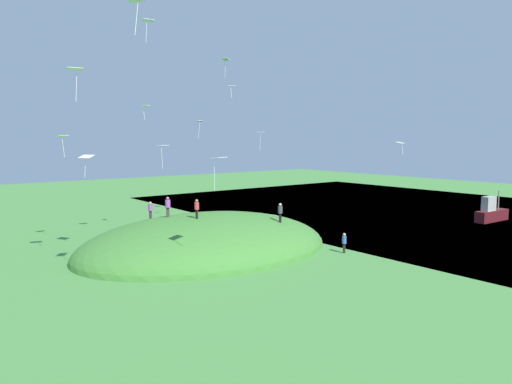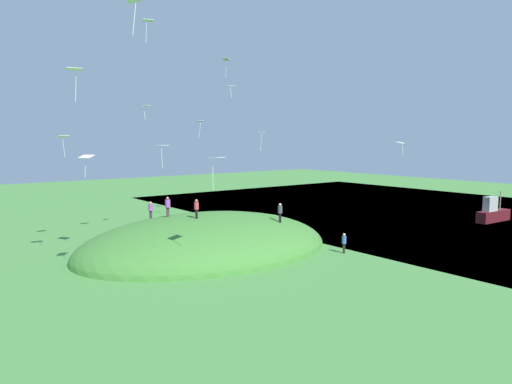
% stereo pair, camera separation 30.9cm
% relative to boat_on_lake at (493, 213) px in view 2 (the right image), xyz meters
% --- Properties ---
extents(ground_plane, '(160.00, 160.00, 0.00)m').
position_rel_boat_on_lake_xyz_m(ground_plane, '(27.50, -9.16, -1.04)').
color(ground_plane, '#48873D').
extents(lake_water, '(51.52, 80.00, 0.40)m').
position_rel_boat_on_lake_xyz_m(lake_water, '(-0.84, -9.16, -1.24)').
color(lake_water, '#3D5E87').
rests_on(lake_water, ground_plane).
extents(grass_hill, '(23.84, 17.30, 6.33)m').
position_rel_boat_on_lake_xyz_m(grass_hill, '(34.92, -8.56, -1.04)').
color(grass_hill, '#407E32').
rests_on(grass_hill, ground_plane).
extents(boat_on_lake, '(5.64, 1.46, 3.66)m').
position_rel_boat_on_lake_xyz_m(boat_on_lake, '(0.00, 0.00, 0.00)').
color(boat_on_lake, '#56161C').
rests_on(boat_on_lake, lake_water).
extents(person_walking_path, '(0.45, 0.45, 1.66)m').
position_rel_boat_on_lake_xyz_m(person_walking_path, '(36.54, -7.51, 3.12)').
color(person_walking_path, black).
rests_on(person_walking_path, grass_hill).
extents(person_watching_kites, '(0.54, 0.54, 1.78)m').
position_rel_boat_on_lake_xyz_m(person_watching_kites, '(37.70, -10.53, 3.06)').
color(person_watching_kites, '#422C37').
rests_on(person_watching_kites, grass_hill).
extents(person_on_hilltop, '(0.51, 0.51, 1.65)m').
position_rel_boat_on_lake_xyz_m(person_on_hilltop, '(37.71, -14.05, 2.33)').
color(person_on_hilltop, '#352936').
rests_on(person_on_hilltop, grass_hill).
extents(person_near_shore, '(0.57, 0.57, 1.74)m').
position_rel_boat_on_lake_xyz_m(person_near_shore, '(29.65, -4.60, 2.49)').
color(person_near_shore, black).
rests_on(person_near_shore, grass_hill).
extents(person_with_child, '(0.53, 0.53, 1.77)m').
position_rel_boat_on_lake_xyz_m(person_with_child, '(26.26, -0.01, 0.08)').
color(person_with_child, black).
rests_on(person_with_child, ground_plane).
extents(kite_0, '(0.77, 0.60, 1.96)m').
position_rel_boat_on_lake_xyz_m(kite_0, '(28.77, -19.61, 10.65)').
color(kite_0, white).
extents(kite_1, '(0.99, 0.77, 1.87)m').
position_rel_boat_on_lake_xyz_m(kite_1, '(39.69, -9.50, 18.28)').
color(kite_1, white).
extents(kite_2, '(1.00, 0.81, 1.19)m').
position_rel_boat_on_lake_xyz_m(kite_2, '(21.04, 1.68, 8.47)').
color(kite_2, white).
extents(kite_3, '(0.88, 0.78, 1.42)m').
position_rel_boat_on_lake_xyz_m(kite_3, '(36.57, -17.00, 12.01)').
color(kite_3, white).
extents(kite_4, '(1.29, 1.41, 1.91)m').
position_rel_boat_on_lake_xyz_m(kite_4, '(43.86, -13.12, 7.31)').
color(kite_4, white).
extents(kite_5, '(0.76, 0.66, 1.00)m').
position_rel_boat_on_lake_xyz_m(kite_5, '(33.72, -6.31, 13.24)').
color(kite_5, white).
extents(kite_6, '(1.13, 0.95, 2.16)m').
position_rel_boat_on_lake_xyz_m(kite_6, '(40.33, 1.61, 7.50)').
color(kite_6, white).
extents(kite_7, '(1.11, 1.03, 2.14)m').
position_rel_boat_on_lake_xyz_m(kite_7, '(22.44, -16.51, 9.51)').
color(kite_7, white).
extents(kite_8, '(1.13, 0.94, 2.04)m').
position_rel_boat_on_lake_xyz_m(kite_8, '(38.12, -10.42, 8.18)').
color(kite_8, white).
extents(kite_9, '(1.09, 0.90, 1.95)m').
position_rel_boat_on_lake_xyz_m(kite_9, '(44.70, -16.76, 8.98)').
color(kite_9, white).
extents(kite_11, '(1.14, 0.89, 2.29)m').
position_rel_boat_on_lake_xyz_m(kite_11, '(46.51, -6.78, 13.49)').
color(kite_11, silver).
extents(kite_12, '(1.25, 1.38, 2.04)m').
position_rel_boat_on_lake_xyz_m(kite_12, '(46.11, 2.59, 16.15)').
color(kite_12, white).
extents(kite_13, '(0.73, 1.01, 2.14)m').
position_rel_boat_on_lake_xyz_m(kite_13, '(26.20, -18.15, 17.67)').
color(kite_13, white).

